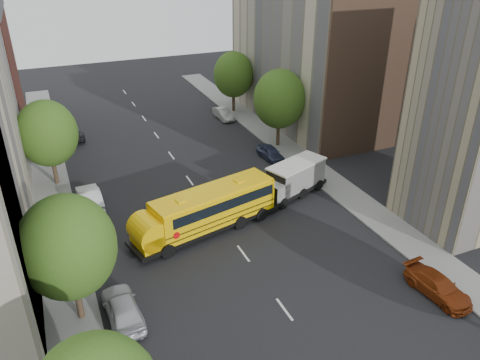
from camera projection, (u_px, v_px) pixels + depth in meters
ground at (232, 238)px, 33.99m from camera, size 120.00×120.00×0.00m
sidewalk_left at (60, 238)px, 33.97m from camera, size 3.00×80.00×0.12m
sidewalk_right at (329, 180)px, 42.10m from camera, size 3.00×80.00×0.12m
lane_markings at (190, 181)px, 42.14m from camera, size 0.15×64.00×0.01m
building_right_far at (311, 43)px, 52.54m from camera, size 10.00×22.00×18.00m
building_right_sidewall at (373, 64)px, 43.57m from camera, size 10.10×0.30×18.00m
street_tree_1 at (68, 247)px, 24.57m from camera, size 5.12×5.12×7.90m
street_tree_2 at (47, 133)px, 39.31m from camera, size 4.99×4.99×7.71m
street_tree_4 at (279, 99)px, 46.97m from camera, size 5.25×5.25×8.10m
street_tree_5 at (233, 75)px, 56.93m from camera, size 4.86×4.86×7.51m
school_bus at (204, 210)px, 33.99m from camera, size 12.06×5.25×3.32m
safari_truck at (293, 179)px, 39.12m from camera, size 7.07×4.47×2.86m
parked_car_0 at (123, 308)px, 26.46m from camera, size 2.07×4.63×1.55m
parked_car_1 at (90, 198)px, 37.71m from camera, size 1.81×4.84×1.58m
parked_car_2 at (68, 131)px, 50.84m from camera, size 3.08×5.97×1.61m
parked_car_3 at (438, 286)px, 28.32m from camera, size 2.19×4.56×1.28m
parked_car_4 at (270, 153)px, 46.04m from camera, size 1.70×3.86×1.29m
parked_car_5 at (223, 114)px, 56.39m from camera, size 1.47×3.92×1.28m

